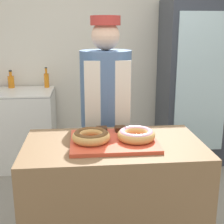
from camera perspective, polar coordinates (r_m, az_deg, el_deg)
name	(u,v)px	position (r m, az deg, el deg)	size (l,w,h in m)	color
wall_back	(96,50)	(4.02, -2.89, 11.29)	(8.00, 0.06, 2.70)	silver
display_counter	(113,205)	(2.22, 0.26, -16.60)	(1.15, 0.67, 0.90)	brown
serving_tray	(114,141)	(2.02, 0.28, -5.36)	(0.55, 0.45, 0.02)	#D84C33
donut_chocolate_glaze	(91,136)	(1.97, -3.83, -4.36)	(0.24, 0.24, 0.07)	tan
donut_light_glaze	(136,134)	(2.00, 4.45, -4.08)	(0.24, 0.24, 0.07)	tan
brownie_back_left	(102,129)	(2.16, -1.88, -3.20)	(0.07, 0.07, 0.03)	#382111
brownie_back_right	(120,129)	(2.17, 1.54, -3.09)	(0.07, 0.07, 0.03)	#382111
baker_person	(106,118)	(2.60, -1.08, -1.04)	(0.41, 0.41, 1.71)	#4C4C51
beverage_fridge	(192,83)	(3.91, 14.37, 5.17)	(0.72, 0.65, 1.94)	#333842
chest_freezer	(12,129)	(3.90, -17.78, -2.90)	(1.00, 0.64, 0.91)	white
bottle_orange	(47,80)	(3.90, -11.88, 5.80)	(0.06, 0.06, 0.25)	orange
bottle_orange_b	(11,81)	(3.99, -17.98, 5.39)	(0.07, 0.07, 0.21)	orange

